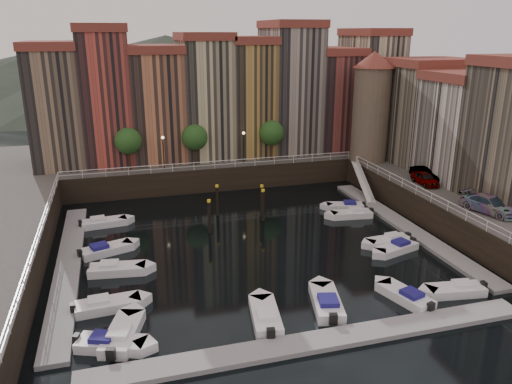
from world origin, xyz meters
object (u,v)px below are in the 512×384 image
object	(u,v)px
car_a	(425,179)
car_b	(425,175)
boat_left_1	(106,305)
corner_tower	(371,105)
mooring_pilings	(238,206)
gangway	(363,180)
boat_left_2	(116,269)
car_c	(489,206)
boat_left_0	(110,344)

from	to	relation	value
car_a	car_b	xyz separation A→B (m)	(0.91, 1.42, 0.05)
car_b	boat_left_1	bearing A→B (deg)	-152.91
corner_tower	mooring_pilings	size ratio (longest dim) A/B	2.05
gangway	boat_left_2	world-z (taller)	gangway
boat_left_2	car_b	xyz separation A→B (m)	(33.96, 7.59, 3.36)
gangway	mooring_pilings	world-z (taller)	gangway
car_b	car_a	bearing A→B (deg)	-116.31
car_b	corner_tower	bearing A→B (deg)	105.30
boat_left_1	car_a	world-z (taller)	car_a
boat_left_1	car_c	size ratio (longest dim) A/B	0.90
corner_tower	gangway	xyz separation A→B (m)	(-2.90, -4.50, -8.28)
boat_left_2	car_c	distance (m)	33.89
car_a	boat_left_0	bearing A→B (deg)	-149.96
mooring_pilings	car_c	xyz separation A→B (m)	(20.88, -12.11, 2.14)
gangway	car_a	world-z (taller)	car_a
boat_left_0	car_b	bearing A→B (deg)	49.07
mooring_pilings	car_b	distance (m)	21.42
car_c	corner_tower	bearing A→B (deg)	76.81
mooring_pilings	corner_tower	bearing A→B (deg)	24.46
corner_tower	boat_left_0	bearing A→B (deg)	-139.22
car_b	gangway	bearing A→B (deg)	134.63
corner_tower	car_b	world-z (taller)	corner_tower
mooring_pilings	car_a	size ratio (longest dim) A/B	1.67
boat_left_2	car_a	xyz separation A→B (m)	(33.06, 6.16, 3.31)
boat_left_0	car_b	size ratio (longest dim) A/B	1.05
car_b	boat_left_0	bearing A→B (deg)	-146.08
gangway	boat_left_0	bearing A→B (deg)	-141.48
corner_tower	car_b	bearing A→B (deg)	-80.90
car_a	car_b	distance (m)	1.69
car_a	car_b	size ratio (longest dim) A/B	0.90
boat_left_2	car_c	size ratio (longest dim) A/B	0.92
boat_left_0	car_c	xyz separation A→B (m)	(34.11, 7.31, 3.43)
corner_tower	car_c	size ratio (longest dim) A/B	2.54
corner_tower	gangway	world-z (taller)	corner_tower
car_a	gangway	bearing A→B (deg)	120.55
boat_left_2	car_c	xyz separation A→B (m)	(33.56, -3.24, 3.41)
boat_left_2	mooring_pilings	bearing A→B (deg)	42.96
gangway	boat_left_0	distance (m)	38.34
corner_tower	boat_left_1	distance (m)	41.73
corner_tower	mooring_pilings	world-z (taller)	corner_tower
boat_left_1	car_a	bearing A→B (deg)	15.22
mooring_pilings	boat_left_2	size ratio (longest dim) A/B	1.35
corner_tower	gangway	size ratio (longest dim) A/B	1.66
boat_left_2	car_a	world-z (taller)	car_a
boat_left_2	boat_left_1	bearing A→B (deg)	-89.54
car_b	car_c	distance (m)	10.84
car_a	corner_tower	bearing A→B (deg)	97.18
corner_tower	boat_left_1	world-z (taller)	corner_tower
car_b	car_c	xyz separation A→B (m)	(-0.40, -10.83, 0.05)
boat_left_2	boat_left_0	bearing A→B (deg)	-84.99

